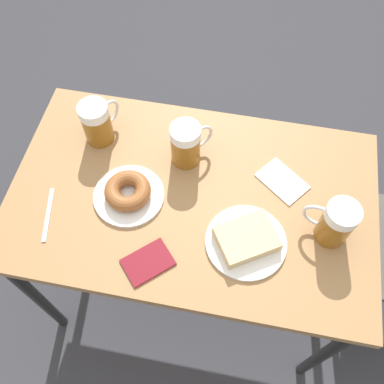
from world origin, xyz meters
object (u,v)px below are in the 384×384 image
plate_with_donut (128,193)px  napkin_folded (282,181)px  beer_mug_right (186,144)px  plate_with_cake (246,240)px  beer_mug_center (336,223)px  beer_mug_left (97,122)px  fork (48,214)px  passport_near_edge (148,262)px

plate_with_donut → napkin_folded: bearing=107.3°
plate_with_donut → beer_mug_right: 0.22m
plate_with_cake → plate_with_donut: 0.36m
plate_with_cake → plate_with_donut: size_ratio=1.08×
beer_mug_center → beer_mug_right: 0.47m
beer_mug_right → napkin_folded: bearing=84.1°
beer_mug_left → beer_mug_center: (0.20, 0.71, 0.00)m
beer_mug_right → fork: bearing=-52.5°
plate_with_cake → passport_near_edge: bearing=-66.7°
napkin_folded → plate_with_cake: bearing=-20.7°
fork → beer_mug_left: bearing=167.0°
fork → plate_with_cake: bearing=92.1°
beer_mug_right → beer_mug_left: bearing=-95.7°
napkin_folded → fork: size_ratio=1.00×
beer_mug_center → fork: bearing=-83.5°
beer_mug_left → passport_near_edge: beer_mug_left is taller
plate_with_donut → napkin_folded: 0.45m
napkin_folded → passport_near_edge: passport_near_edge is taller
plate_with_donut → beer_mug_right: (-0.16, 0.14, 0.05)m
beer_mug_center → fork: (0.09, -0.78, -0.07)m
beer_mug_center → fork: beer_mug_center is taller
plate_with_cake → plate_with_donut: (-0.08, -0.35, 0.00)m
plate_with_donut → passport_near_edge: plate_with_donut is taller
beer_mug_right → napkin_folded: (0.03, 0.29, -0.07)m
plate_with_cake → fork: plate_with_cake is taller
beer_mug_left → beer_mug_center: same height
beer_mug_right → plate_with_donut: bearing=-39.8°
fork → passport_near_edge: (0.09, 0.31, 0.00)m
beer_mug_center → napkin_folded: (-0.15, -0.14, -0.07)m
plate_with_donut → napkin_folded: plate_with_donut is taller
napkin_folded → passport_near_edge: (0.32, -0.33, 0.00)m
plate_with_cake → passport_near_edge: (0.11, -0.25, -0.01)m
beer_mug_left → beer_mug_right: same height
plate_with_donut → beer_mug_center: 0.57m
beer_mug_center → passport_near_edge: beer_mug_center is taller
beer_mug_left → napkin_folded: size_ratio=0.84×
plate_with_cake → beer_mug_right: 0.33m
beer_mug_center → fork: 0.79m
plate_with_cake → plate_with_donut: plate_with_donut is taller
plate_with_donut → plate_with_cake: bearing=77.1°
plate_with_cake → beer_mug_left: size_ratio=1.56×
plate_with_donut → beer_mug_center: (0.01, 0.57, 0.05)m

